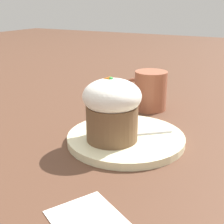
% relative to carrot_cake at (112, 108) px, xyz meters
% --- Properties ---
extents(ground_plane, '(4.00, 4.00, 0.00)m').
position_rel_carrot_cake_xyz_m(ground_plane, '(-0.01, -0.03, -0.08)').
color(ground_plane, '#513323').
extents(dessert_plate, '(0.23, 0.23, 0.01)m').
position_rel_carrot_cake_xyz_m(dessert_plate, '(-0.01, -0.03, -0.07)').
color(dessert_plate, beige).
rests_on(dessert_plate, ground_plane).
extents(carrot_cake, '(0.11, 0.11, 0.12)m').
position_rel_carrot_cake_xyz_m(carrot_cake, '(0.00, 0.00, 0.00)').
color(carrot_cake, brown).
rests_on(carrot_cake, dessert_plate).
extents(spoon, '(0.10, 0.09, 0.01)m').
position_rel_carrot_cake_xyz_m(spoon, '(-0.03, -0.04, -0.06)').
color(spoon, silver).
rests_on(spoon, dessert_plate).
extents(coffee_cup, '(0.11, 0.08, 0.10)m').
position_rel_carrot_cake_xyz_m(coffee_cup, '(0.02, -0.24, -0.03)').
color(coffee_cup, '#9E563D').
rests_on(coffee_cup, ground_plane).
extents(paper_napkin, '(0.12, 0.12, 0.00)m').
position_rel_carrot_cake_xyz_m(paper_napkin, '(-0.08, 0.20, -0.07)').
color(paper_napkin, white).
rests_on(paper_napkin, ground_plane).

